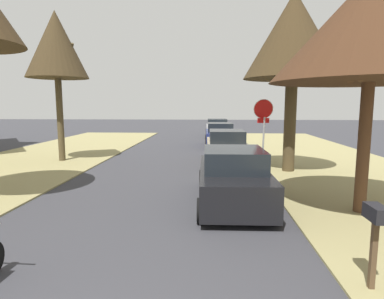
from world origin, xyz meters
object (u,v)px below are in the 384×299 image
at_px(street_tree_right_mid_a, 372,27).
at_px(parked_sedan_tan, 226,148).
at_px(parked_sedan_silver, 217,129).
at_px(curbside_mailbox, 376,223).
at_px(parked_sedan_black, 233,178).
at_px(stop_sign_far, 263,119).
at_px(street_tree_right_mid_b, 293,37).
at_px(parked_sedan_navy, 220,135).
at_px(street_tree_left_mid_b, 56,46).

bearing_deg(street_tree_right_mid_a, parked_sedan_tan, 112.86).
relative_size(parked_sedan_silver, curbside_mailbox, 3.49).
bearing_deg(curbside_mailbox, parked_sedan_black, 112.43).
relative_size(stop_sign_far, street_tree_right_mid_b, 0.42).
bearing_deg(curbside_mailbox, stop_sign_far, 91.73).
height_order(parked_sedan_black, parked_sedan_navy, same).
relative_size(parked_sedan_black, parked_sedan_silver, 1.00).
relative_size(stop_sign_far, parked_sedan_black, 0.67).
height_order(street_tree_right_mid_b, curbside_mailbox, street_tree_right_mid_b).
relative_size(stop_sign_far, street_tree_right_mid_a, 0.50).
height_order(street_tree_left_mid_b, parked_sedan_navy, street_tree_left_mid_b).
bearing_deg(curbside_mailbox, parked_sedan_navy, 96.02).
bearing_deg(curbside_mailbox, street_tree_left_mid_b, 132.18).
xyz_separation_m(parked_sedan_black, parked_sedan_silver, (-0.09, 19.11, 0.00)).
relative_size(street_tree_left_mid_b, curbside_mailbox, 5.57).
distance_m(stop_sign_far, curbside_mailbox, 8.85).
height_order(street_tree_right_mid_a, parked_sedan_tan, street_tree_right_mid_a).
xyz_separation_m(stop_sign_far, parked_sedan_silver, (-1.60, 14.63, -1.45)).
bearing_deg(street_tree_left_mid_b, street_tree_right_mid_b, -10.31).
distance_m(street_tree_left_mid_b, parked_sedan_navy, 11.23).
bearing_deg(curbside_mailbox, street_tree_right_mid_b, 84.68).
relative_size(street_tree_right_mid_a, parked_sedan_navy, 1.32).
height_order(stop_sign_far, street_tree_left_mid_b, street_tree_left_mid_b).
bearing_deg(street_tree_left_mid_b, parked_sedan_tan, 1.17).
bearing_deg(parked_sedan_silver, parked_sedan_navy, -89.42).
height_order(street_tree_left_mid_b, parked_sedan_tan, street_tree_left_mid_b).
bearing_deg(parked_sedan_tan, curbside_mailbox, -81.36).
relative_size(stop_sign_far, curbside_mailbox, 2.32).
relative_size(parked_sedan_tan, parked_sedan_navy, 1.00).
bearing_deg(parked_sedan_silver, parked_sedan_black, -89.73).
distance_m(street_tree_right_mid_a, parked_sedan_black, 5.06).
xyz_separation_m(street_tree_right_mid_b, parked_sedan_navy, (-2.62, 8.29, -4.69)).
bearing_deg(parked_sedan_tan, street_tree_left_mid_b, -178.83).
distance_m(street_tree_right_mid_b, parked_sedan_silver, 15.58).
xyz_separation_m(parked_sedan_navy, parked_sedan_silver, (-0.06, 6.32, 0.00)).
height_order(parked_sedan_navy, curbside_mailbox, parked_sedan_navy).
bearing_deg(street_tree_right_mid_b, parked_sedan_silver, 100.40).
relative_size(parked_sedan_navy, curbside_mailbox, 3.49).
xyz_separation_m(stop_sign_far, street_tree_right_mid_a, (1.68, -5.18, 2.42)).
height_order(stop_sign_far, street_tree_right_mid_a, street_tree_right_mid_a).
distance_m(parked_sedan_tan, parked_sedan_navy, 6.21).
xyz_separation_m(parked_sedan_tan, parked_sedan_navy, (-0.15, 6.21, 0.00)).
xyz_separation_m(parked_sedan_silver, curbside_mailbox, (1.86, -23.40, 0.33)).
distance_m(street_tree_right_mid_a, curbside_mailbox, 5.24).
xyz_separation_m(street_tree_left_mid_b, parked_sedan_silver, (7.83, 12.70, -4.80)).
bearing_deg(curbside_mailbox, parked_sedan_silver, 94.56).
height_order(street_tree_left_mid_b, curbside_mailbox, street_tree_left_mid_b).
relative_size(street_tree_left_mid_b, parked_sedan_black, 1.60).
height_order(stop_sign_far, curbside_mailbox, stop_sign_far).
xyz_separation_m(parked_sedan_black, parked_sedan_navy, (-0.03, 12.79, 0.00)).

